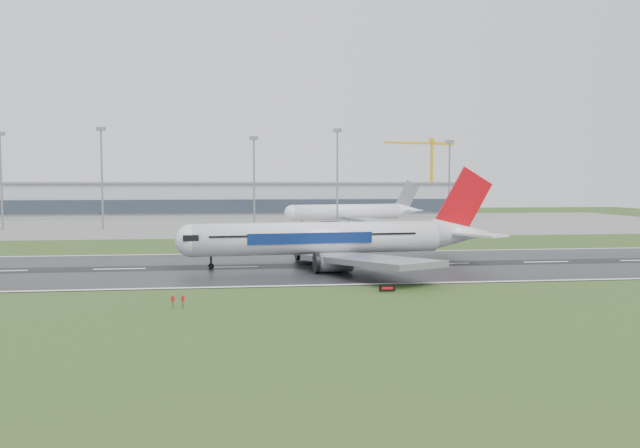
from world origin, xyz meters
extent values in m
plane|color=#294419|center=(0.00, 0.00, 0.00)|extent=(520.00, 520.00, 0.00)
cube|color=black|center=(0.00, 0.00, 0.05)|extent=(400.00, 45.00, 0.10)
cube|color=slate|center=(0.00, 125.00, 0.04)|extent=(400.00, 130.00, 0.08)
cube|color=#999BA4|center=(0.00, 185.00, 7.50)|extent=(240.00, 36.00, 15.00)
cylinder|color=gray|center=(-55.99, 100.00, 15.31)|extent=(0.64, 0.64, 30.63)
cylinder|color=gray|center=(-24.37, 100.00, 16.26)|extent=(0.64, 0.64, 32.52)
cylinder|color=gray|center=(25.71, 100.00, 14.99)|extent=(0.64, 0.64, 29.98)
cylinder|color=gray|center=(54.42, 100.00, 16.45)|extent=(0.64, 0.64, 32.90)
cylinder|color=gray|center=(94.58, 100.00, 14.64)|extent=(0.64, 0.64, 29.28)
camera|label=1|loc=(21.88, -112.82, 15.31)|focal=34.82mm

